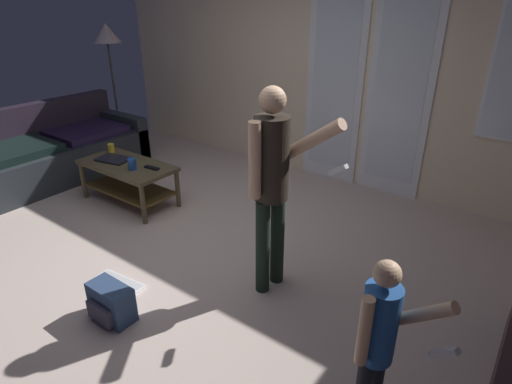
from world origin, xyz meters
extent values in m
cube|color=#C4AFA3|center=(0.00, 0.00, -0.01)|extent=(6.18, 4.79, 0.02)
cube|color=beige|center=(0.00, 2.37, 1.30)|extent=(6.18, 0.06, 2.59)
cube|color=white|center=(0.29, 2.32, 1.07)|extent=(0.70, 0.02, 2.21)
cube|color=silver|center=(0.29, 2.31, 1.12)|extent=(0.54, 0.01, 1.91)
cube|color=white|center=(1.04, 2.32, 1.07)|extent=(0.70, 0.02, 2.21)
cube|color=silver|center=(1.04, 2.31, 1.12)|extent=(0.54, 0.01, 1.91)
cube|color=#252A2F|center=(-2.45, 0.31, 0.22)|extent=(0.97, 2.19, 0.43)
cube|color=#29202D|center=(-2.85, 0.31, 0.65)|extent=(0.16, 2.19, 0.43)
cube|color=#252A2F|center=(-2.45, 1.32, 0.30)|extent=(0.97, 0.16, 0.59)
cube|color=black|center=(-2.42, -0.16, 0.48)|extent=(0.73, 0.86, 0.09)
cube|color=#231838|center=(-2.42, 0.77, 0.48)|extent=(0.73, 0.86, 0.09)
cube|color=#4E442C|center=(-1.12, 0.39, 0.43)|extent=(1.08, 0.54, 0.04)
cube|color=brown|center=(-1.12, 0.39, 0.16)|extent=(1.00, 0.46, 0.02)
cylinder|color=#4E442C|center=(-1.63, 0.16, 0.21)|extent=(0.05, 0.05, 0.41)
cylinder|color=#4E442C|center=(-0.62, 0.16, 0.21)|extent=(0.05, 0.05, 0.41)
cylinder|color=#4E442C|center=(-1.63, 0.62, 0.21)|extent=(0.05, 0.05, 0.41)
cylinder|color=#4E442C|center=(-0.62, 0.62, 0.21)|extent=(0.05, 0.05, 0.41)
cylinder|color=black|center=(0.94, 0.01, 0.38)|extent=(0.11, 0.11, 0.76)
cylinder|color=black|center=(0.96, 0.17, 0.38)|extent=(0.11, 0.11, 0.76)
cylinder|color=#2C251E|center=(0.95, 0.09, 1.06)|extent=(0.25, 0.25, 0.60)
sphere|color=#DFAF88|center=(0.95, 0.09, 1.46)|extent=(0.18, 0.18, 0.18)
cylinder|color=#DFAF88|center=(0.93, -0.08, 1.09)|extent=(0.09, 0.09, 0.53)
cylinder|color=#DFAF88|center=(1.18, 0.23, 1.20)|extent=(0.49, 0.15, 0.38)
cube|color=white|center=(1.40, 0.20, 1.05)|extent=(0.14, 0.06, 0.11)
cylinder|color=#245299|center=(2.04, -0.63, 0.72)|extent=(0.17, 0.17, 0.40)
sphere|color=#D9AB83|center=(2.04, -0.63, 1.00)|extent=(0.12, 0.12, 0.12)
cylinder|color=#D9AB83|center=(2.01, -0.74, 0.74)|extent=(0.06, 0.06, 0.36)
cylinder|color=#D9AB83|center=(2.19, -0.55, 0.80)|extent=(0.31, 0.13, 0.29)
cube|color=white|center=(2.32, -0.58, 0.67)|extent=(0.13, 0.07, 0.12)
cylinder|color=#2F3232|center=(-2.83, 1.57, 0.01)|extent=(0.26, 0.26, 0.02)
cylinder|color=#44413B|center=(-2.83, 1.57, 0.76)|extent=(0.03, 0.03, 1.52)
cone|color=silver|center=(-2.83, 1.57, 1.61)|extent=(0.38, 0.38, 0.25)
cube|color=navy|center=(0.27, -0.87, 0.13)|extent=(0.33, 0.17, 0.27)
cube|color=#403D4F|center=(0.27, -0.98, 0.10)|extent=(0.23, 0.04, 0.13)
cube|color=white|center=(-0.02, -0.60, 0.01)|extent=(0.45, 0.18, 0.02)
cube|color=silver|center=(-0.02, -0.60, 0.02)|extent=(0.40, 0.14, 0.00)
cube|color=black|center=(-1.32, 0.38, 0.46)|extent=(0.39, 0.30, 0.02)
cylinder|color=#1B4996|center=(-0.93, 0.32, 0.51)|extent=(0.08, 0.08, 0.12)
cylinder|color=gold|center=(-1.55, 0.52, 0.50)|extent=(0.07, 0.07, 0.10)
cube|color=black|center=(-0.79, 0.45, 0.46)|extent=(0.17, 0.07, 0.02)
camera|label=1|loc=(2.46, -2.15, 2.08)|focal=29.43mm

